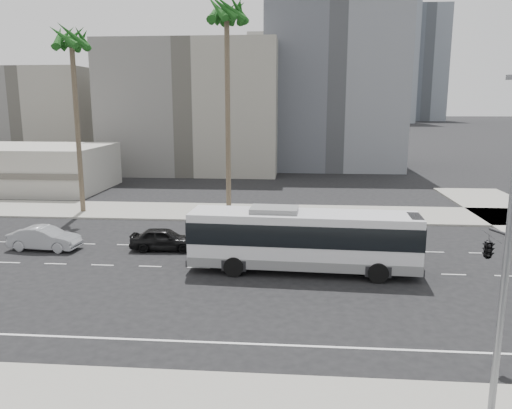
# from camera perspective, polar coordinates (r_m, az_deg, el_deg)

# --- Properties ---
(ground) EXTENTS (700.00, 700.00, 0.00)m
(ground) POSITION_cam_1_polar(r_m,az_deg,el_deg) (30.42, -0.90, -7.33)
(ground) COLOR black
(ground) RESTS_ON ground
(sidewalk_north) EXTENTS (120.00, 7.00, 0.15)m
(sidewalk_north) POSITION_cam_1_polar(r_m,az_deg,el_deg) (45.31, 1.02, -0.93)
(sidewalk_north) COLOR gray
(sidewalk_north) RESTS_ON ground
(commercial_low) EXTENTS (22.00, 12.16, 5.00)m
(commercial_low) POSITION_cam_1_polar(r_m,az_deg,el_deg) (64.17, -26.16, 3.77)
(commercial_low) COLOR #ADA99E
(commercial_low) RESTS_ON ground
(midrise_beige_west) EXTENTS (24.00, 18.00, 18.00)m
(midrise_beige_west) POSITION_cam_1_polar(r_m,az_deg,el_deg) (75.14, -6.79, 10.79)
(midrise_beige_west) COLOR slate
(midrise_beige_west) RESTS_ON ground
(midrise_gray_center) EXTENTS (20.00, 20.00, 26.00)m
(midrise_gray_center) POSITION_cam_1_polar(r_m,az_deg,el_deg) (80.88, 8.62, 13.62)
(midrise_gray_center) COLOR #595C64
(midrise_gray_center) RESTS_ON ground
(midrise_beige_far) EXTENTS (18.00, 16.00, 15.00)m
(midrise_beige_far) POSITION_cam_1_polar(r_m,az_deg,el_deg) (88.66, -23.01, 9.10)
(midrise_beige_far) COLOR slate
(midrise_beige_far) RESTS_ON ground
(civic_tower) EXTENTS (42.00, 42.00, 129.00)m
(civic_tower) POSITION_cam_1_polar(r_m,az_deg,el_deg) (280.20, 3.89, 17.41)
(civic_tower) COLOR beige
(civic_tower) RESTS_ON ground
(highrise_right) EXTENTS (26.00, 26.00, 70.00)m
(highrise_right) POSITION_cam_1_polar(r_m,az_deg,el_deg) (263.28, 14.54, 16.63)
(highrise_right) COLOR #565E68
(highrise_right) RESTS_ON ground
(highrise_far) EXTENTS (22.00, 22.00, 60.00)m
(highrise_far) POSITION_cam_1_polar(r_m,az_deg,el_deg) (297.05, 18.42, 14.82)
(highrise_far) COLOR #565E68
(highrise_far) RESTS_ON ground
(city_bus) EXTENTS (13.44, 3.63, 3.83)m
(city_bus) POSITION_cam_1_polar(r_m,az_deg,el_deg) (29.64, 5.36, -3.83)
(city_bus) COLOR silver
(city_bus) RESTS_ON ground
(car_a) EXTENTS (2.05, 4.57, 1.53)m
(car_a) POSITION_cam_1_polar(r_m,az_deg,el_deg) (34.63, -10.40, -3.86)
(car_a) COLOR black
(car_a) RESTS_ON ground
(car_b) EXTENTS (2.00, 4.88, 1.57)m
(car_b) POSITION_cam_1_polar(r_m,az_deg,el_deg) (37.04, -22.81, -3.54)
(car_b) COLOR #9A9CA1
(car_b) RESTS_ON ground
(streetlight_corner) EXTENTS (2.20, 4.95, 10.82)m
(streetlight_corner) POSITION_cam_1_polar(r_m,az_deg,el_deg) (17.27, 26.72, -2.10)
(streetlight_corner) COLOR slate
(streetlight_corner) RESTS_ON ground
(traffic_signal) EXTENTS (2.40, 3.33, 5.21)m
(traffic_signal) POSITION_cam_1_polar(r_m,az_deg,el_deg) (21.03, 25.34, -4.72)
(traffic_signal) COLOR #262628
(traffic_signal) RESTS_ON ground
(palm_near) EXTENTS (5.43, 5.43, 18.27)m
(palm_near) POSITION_cam_1_polar(r_m,az_deg,el_deg) (44.40, -3.34, 20.20)
(palm_near) COLOR brown
(palm_near) RESTS_ON ground
(palm_mid) EXTENTS (5.24, 5.24, 16.18)m
(palm_mid) POSITION_cam_1_polar(r_m,az_deg,el_deg) (47.54, -20.14, 16.55)
(palm_mid) COLOR brown
(palm_mid) RESTS_ON ground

